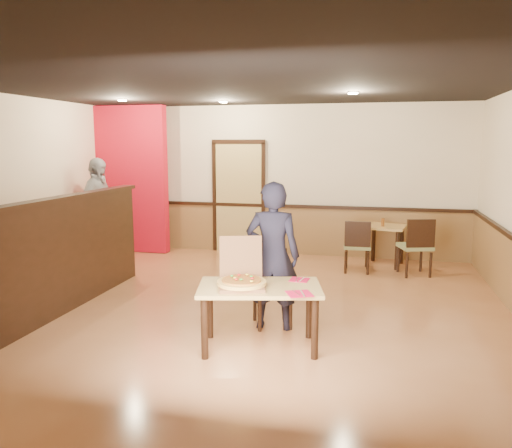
{
  "coord_description": "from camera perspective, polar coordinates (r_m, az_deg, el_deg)",
  "views": [
    {
      "loc": [
        1.73,
        -5.77,
        2.08
      ],
      "look_at": [
        0.36,
        0.0,
        1.13
      ],
      "focal_mm": 35.0,
      "sensor_mm": 36.0,
      "label": 1
    }
  ],
  "objects": [
    {
      "name": "wainscot_back",
      "position": [
        9.54,
        2.71,
        -0.7
      ],
      "size": [
        7.0,
        0.04,
        0.9
      ],
      "primitive_type": "cube",
      "color": "olive",
      "rests_on": "floor"
    },
    {
      "name": "spot_c",
      "position": [
        7.31,
        11.05,
        14.47
      ],
      "size": [
        0.14,
        0.14,
        0.02
      ],
      "primitive_type": "cylinder",
      "color": "beige",
      "rests_on": "ceiling"
    },
    {
      "name": "pizza_box",
      "position": [
        5.07,
        -1.66,
        -6.42
      ],
      "size": [
        0.58,
        0.63,
        0.47
      ],
      "rotation": [
        0.0,
        0.0,
        0.29
      ],
      "color": "brown",
      "rests_on": "main_table"
    },
    {
      "name": "side_chair_right",
      "position": [
        8.28,
        17.89,
        -2.24
      ],
      "size": [
        0.58,
        0.58,
        0.93
      ],
      "rotation": [
        0.0,
        0.0,
        3.44
      ],
      "color": "olive",
      "rests_on": "floor"
    },
    {
      "name": "passerby",
      "position": [
        9.23,
        -17.58,
        1.51
      ],
      "size": [
        0.49,
        1.1,
        1.84
      ],
      "primitive_type": "imported",
      "rotation": [
        0.0,
        0.0,
        1.61
      ],
      "color": "#92939A",
      "rests_on": "floor"
    },
    {
      "name": "side_chair_left",
      "position": [
        8.26,
        11.51,
        -2.27
      ],
      "size": [
        0.44,
        0.44,
        0.86
      ],
      "rotation": [
        0.0,
        0.0,
        3.17
      ],
      "color": "olive",
      "rests_on": "floor"
    },
    {
      "name": "booth_partition",
      "position": [
        6.84,
        -20.07,
        -2.75
      ],
      "size": [
        0.2,
        3.1,
        1.44
      ],
      "color": "black",
      "rests_on": "floor"
    },
    {
      "name": "diner_chair",
      "position": [
        5.83,
        1.77,
        -6.87
      ],
      "size": [
        0.56,
        0.56,
        0.86
      ],
      "rotation": [
        0.0,
        0.0,
        0.39
      ],
      "color": "olive",
      "rests_on": "floor"
    },
    {
      "name": "pizza",
      "position": [
        5.03,
        -1.65,
        -6.69
      ],
      "size": [
        0.52,
        0.52,
        0.03
      ],
      "primitive_type": "cylinder",
      "rotation": [
        0.0,
        0.0,
        -0.06
      ],
      "color": "#F2BE58",
      "rests_on": "pizza_box"
    },
    {
      "name": "condiment",
      "position": [
        8.72,
        14.28,
        0.19
      ],
      "size": [
        0.05,
        0.05,
        0.14
      ],
      "primitive_type": "cylinder",
      "color": "brown",
      "rests_on": "side_table"
    },
    {
      "name": "spot_b",
      "position": [
        8.68,
        -3.75,
        13.75
      ],
      "size": [
        0.14,
        0.14,
        0.02
      ],
      "primitive_type": "cylinder",
      "color": "beige",
      "rests_on": "ceiling"
    },
    {
      "name": "side_table",
      "position": [
        8.85,
        14.56,
        -1.25
      ],
      "size": [
        0.76,
        0.76,
        0.7
      ],
      "rotation": [
        0.0,
        0.0,
        -0.19
      ],
      "color": "tan",
      "rests_on": "floor"
    },
    {
      "name": "diner",
      "position": [
        5.6,
        1.94,
        -3.67
      ],
      "size": [
        0.64,
        0.45,
        1.68
      ],
      "primitive_type": "imported",
      "rotation": [
        0.0,
        0.0,
        3.21
      ],
      "color": "black",
      "rests_on": "floor"
    },
    {
      "name": "red_accent_panel",
      "position": [
        9.94,
        -14.49,
        4.94
      ],
      "size": [
        1.6,
        0.2,
        2.78
      ],
      "primitive_type": "cube",
      "color": "red",
      "rests_on": "floor"
    },
    {
      "name": "back_door",
      "position": [
        9.63,
        -1.97,
        3.0
      ],
      "size": [
        0.9,
        0.06,
        2.1
      ],
      "primitive_type": "cube",
      "color": "tan",
      "rests_on": "wall_back"
    },
    {
      "name": "chair_rail_back",
      "position": [
        9.45,
        2.71,
        2.09
      ],
      "size": [
        7.0,
        0.06,
        0.06
      ],
      "primitive_type": "cube",
      "color": "black",
      "rests_on": "wall_back"
    },
    {
      "name": "wall_back",
      "position": [
        9.46,
        2.78,
        5.01
      ],
      "size": [
        7.0,
        0.0,
        7.0
      ],
      "primitive_type": "plane",
      "rotation": [
        1.57,
        0.0,
        0.0
      ],
      "color": "beige",
      "rests_on": "floor"
    },
    {
      "name": "napkin_far",
      "position": [
        5.32,
        4.96,
        -6.36
      ],
      "size": [
        0.21,
        0.21,
        0.01
      ],
      "rotation": [
        0.0,
        0.0,
        -0.06
      ],
      "color": "red",
      "rests_on": "main_table"
    },
    {
      "name": "main_table",
      "position": [
        5.12,
        0.42,
        -8.21
      ],
      "size": [
        1.36,
        0.97,
        0.66
      ],
      "rotation": [
        0.0,
        0.0,
        0.23
      ],
      "color": "tan",
      "rests_on": "floor"
    },
    {
      "name": "ceiling",
      "position": [
        6.07,
        -3.46,
        15.94
      ],
      "size": [
        7.0,
        7.0,
        0.0
      ],
      "primitive_type": "plane",
      "rotation": [
        3.14,
        0.0,
        0.0
      ],
      "color": "black",
      "rests_on": "wall_back"
    },
    {
      "name": "spot_a",
      "position": [
        8.61,
        -15.05,
        13.51
      ],
      "size": [
        0.14,
        0.14,
        0.02
      ],
      "primitive_type": "cylinder",
      "color": "beige",
      "rests_on": "ceiling"
    },
    {
      "name": "floor",
      "position": [
        6.38,
        -3.22,
        -9.92
      ],
      "size": [
        7.0,
        7.0,
        0.0
      ],
      "primitive_type": "plane",
      "color": "#C37D4C",
      "rests_on": "ground"
    },
    {
      "name": "napkin_near",
      "position": [
        4.84,
        4.98,
        -7.94
      ],
      "size": [
        0.31,
        0.31,
        0.01
      ],
      "rotation": [
        0.0,
        0.0,
        0.43
      ],
      "color": "red",
      "rests_on": "main_table"
    }
  ]
}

